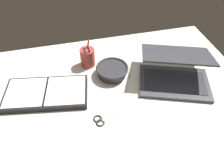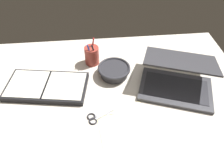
# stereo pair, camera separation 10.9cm
# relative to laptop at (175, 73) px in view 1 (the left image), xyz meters

# --- Properties ---
(desk_top) EXTENTS (1.40, 1.00, 0.02)m
(desk_top) POSITION_rel_laptop_xyz_m (-0.32, -0.04, -0.06)
(desk_top) COLOR beige
(desk_top) RESTS_ON ground
(laptop) EXTENTS (0.44, 0.41, 0.16)m
(laptop) POSITION_rel_laptop_xyz_m (0.00, 0.00, 0.00)
(laptop) COLOR #38383D
(laptop) RESTS_ON desk_top
(bowl) EXTENTS (0.18, 0.18, 0.06)m
(bowl) POSITION_rel_laptop_xyz_m (-0.31, 0.12, -0.02)
(bowl) COLOR #2D2D33
(bowl) RESTS_ON desk_top
(pen_cup) EXTENTS (0.08, 0.08, 0.15)m
(pen_cup) POSITION_rel_laptop_xyz_m (-0.42, 0.23, 0.00)
(pen_cup) COLOR #9E382D
(pen_cup) RESTS_ON desk_top
(planner) EXTENTS (0.43, 0.27, 0.03)m
(planner) POSITION_rel_laptop_xyz_m (-0.66, 0.05, -0.04)
(planner) COLOR black
(planner) RESTS_ON desk_top
(scissors) EXTENTS (0.13, 0.08, 0.01)m
(scissors) POSITION_rel_laptop_xyz_m (-0.42, -0.16, -0.05)
(scissors) COLOR #B7B7BC
(scissors) RESTS_ON desk_top
(paper_sheet_front) EXTENTS (0.25, 0.32, 0.00)m
(paper_sheet_front) POSITION_rel_laptop_xyz_m (-0.29, -0.24, -0.05)
(paper_sheet_front) COLOR #F4EFB2
(paper_sheet_front) RESTS_ON desk_top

